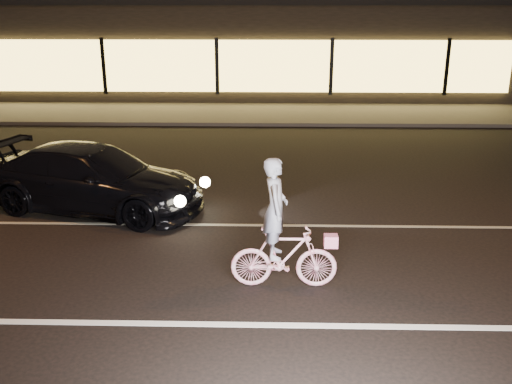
{
  "coord_description": "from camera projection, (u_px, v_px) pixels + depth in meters",
  "views": [
    {
      "loc": [
        2.1,
        -7.99,
        4.0
      ],
      "look_at": [
        1.89,
        0.6,
        1.13
      ],
      "focal_mm": 40.0,
      "sensor_mm": 36.0,
      "label": 1
    }
  ],
  "objects": [
    {
      "name": "sidewalk",
      "position": [
        214.0,
        114.0,
        21.2
      ],
      "size": [
        30.0,
        4.0,
        0.12
      ],
      "primitive_type": "cube",
      "color": "#383533",
      "rests_on": "ground"
    },
    {
      "name": "ground",
      "position": [
        134.0,
        272.0,
        8.89
      ],
      "size": [
        90.0,
        90.0,
        0.0
      ],
      "primitive_type": "plane",
      "color": "black",
      "rests_on": "ground"
    },
    {
      "name": "cyclist",
      "position": [
        282.0,
        243.0,
        8.23
      ],
      "size": [
        1.56,
        0.54,
        1.97
      ],
      "rotation": [
        0.0,
        0.0,
        1.57
      ],
      "color": "#EF4875",
      "rests_on": "ground"
    },
    {
      "name": "storefront",
      "position": [
        225.0,
        45.0,
        26.2
      ],
      "size": [
        25.4,
        8.42,
        4.2
      ],
      "color": "black",
      "rests_on": "ground"
    },
    {
      "name": "lane_stripe_far",
      "position": [
        158.0,
        224.0,
        10.79
      ],
      "size": [
        60.0,
        0.1,
        0.01
      ],
      "primitive_type": "cube",
      "color": "gray",
      "rests_on": "ground"
    },
    {
      "name": "lane_stripe_near",
      "position": [
        108.0,
        323.0,
        7.47
      ],
      "size": [
        60.0,
        0.12,
        0.01
      ],
      "primitive_type": "cube",
      "color": "silver",
      "rests_on": "ground"
    },
    {
      "name": "sedan",
      "position": [
        94.0,
        179.0,
        11.36
      ],
      "size": [
        4.83,
        2.98,
        1.31
      ],
      "rotation": [
        0.0,
        0.0,
        1.3
      ],
      "color": "black",
      "rests_on": "ground"
    }
  ]
}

